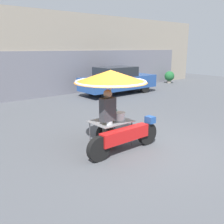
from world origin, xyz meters
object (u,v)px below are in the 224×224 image
object	(u,v)px
vendor_motorcycle_cart	(113,89)
parked_car	(118,80)
vendor_person	(108,117)
potted_plant	(169,76)

from	to	relation	value
vendor_motorcycle_cart	parked_car	xyz separation A→B (m)	(5.21, 5.80, -0.77)
parked_car	vendor_person	bearing A→B (deg)	-132.78
potted_plant	parked_car	bearing A→B (deg)	-170.40
parked_car	potted_plant	size ratio (longest dim) A/B	5.19
vendor_motorcycle_cart	vendor_person	world-z (taller)	vendor_motorcycle_cart
vendor_motorcycle_cart	parked_car	bearing A→B (deg)	48.06
vendor_motorcycle_cart	potted_plant	distance (m)	13.11
vendor_person	potted_plant	xyz separation A→B (m)	(11.39, 6.90, -0.39)
vendor_motorcycle_cart	parked_car	distance (m)	7.84
parked_car	potted_plant	distance (m)	6.03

